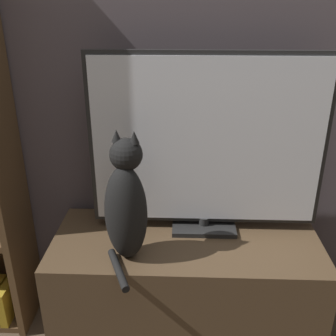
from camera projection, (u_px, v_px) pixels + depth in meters
The scene contains 4 objects.
wall_back at pixel (189, 39), 1.57m from camera, with size 4.80×0.05×2.60m.
tv_stand at pixel (185, 290), 1.73m from camera, with size 1.11×0.47×0.53m.
tv at pixel (207, 146), 1.56m from camera, with size 0.94×0.16×0.75m.
cat at pixel (126, 205), 1.44m from camera, with size 0.19×0.31×0.50m.
Camera 1 is at (-0.02, -0.43, 1.46)m, focal length 42.00 mm.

